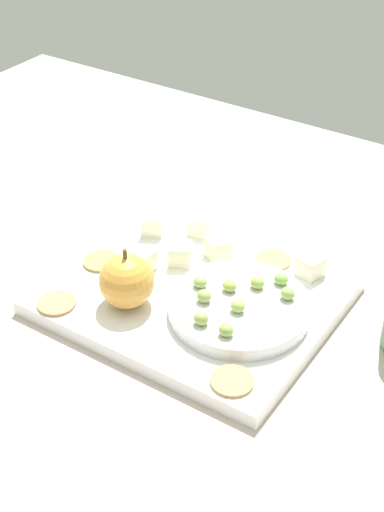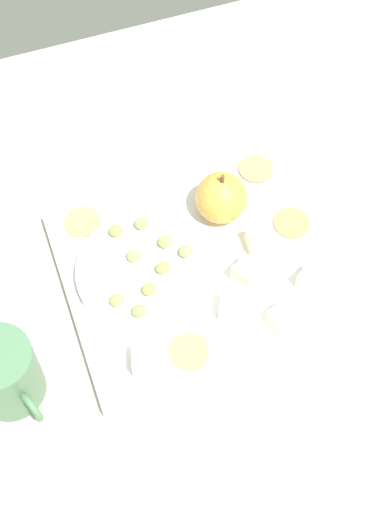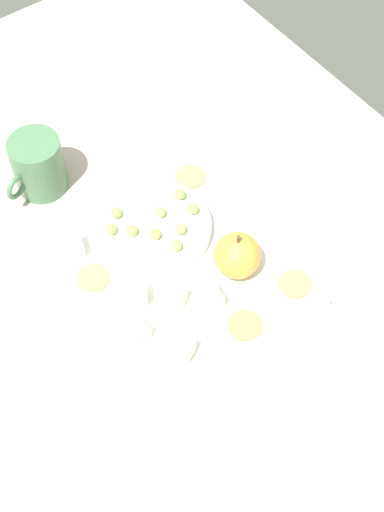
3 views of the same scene
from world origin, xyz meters
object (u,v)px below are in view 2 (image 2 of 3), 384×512
Objects in this scene: cracker_2 at (256,169)px; grape_1 at (149,289)px; cheese_cube_1 at (259,241)px; grape_0 at (163,268)px; grape_3 at (134,256)px; cracker_0 at (189,351)px; cracker_3 at (82,222)px; cheese_cube_0 at (312,281)px; cracker_1 at (292,223)px; cheese_cube_4 at (283,319)px; grape_8 at (185,251)px; grape_6 at (116,231)px; cheese_cube_2 at (145,361)px; cheese_cube_3 at (250,273)px; cheese_cube_5 at (232,308)px; grape_4 at (139,311)px; grape_2 at (117,300)px; platter at (201,269)px; apple_whole at (221,198)px; serving_dish at (144,272)px; grape_5 at (142,223)px; cup at (4,374)px; grape_7 at (165,242)px.

grape_1 is at bearing 35.71° from cracker_2.
cracker_2 is at bearing -111.09° from cheese_cube_1.
grape_3 reaches higher than grape_0.
cracker_3 is (6.82, -21.76, 0.00)cm from cracker_0.
cheese_cube_0 is 19.69cm from grape_1.
grape_3 reaches higher than cracker_1.
grape_0 reaches higher than cracker_2.
cracker_1 and cracker_2 have the same top height.
grape_8 is at bearing -56.84° from cheese_cube_4.
grape_3 is at bearing 103.44° from grape_6.
cheese_cube_2 is 16.98cm from cheese_cube_3.
cracker_0 is at bearing 25.47° from cheese_cube_5.
grape_4 is at bearing 3.59° from cheese_cube_3.
grape_2 is at bearing 20.64° from grape_0.
platter is 12.17× the size of cheese_cube_4.
cheese_cube_3 is 22.83cm from cracker_3.
cheese_cube_3 is 12.51cm from grape_1.
grape_0 reaches higher than cheese_cube_0.
cracker_1 is 1.00× the size of cracker_2.
cheese_cube_1 is 11.18cm from cheese_cube_4.
cheese_cube_1 is at bearing 174.22° from grape_8.
grape_8 is (6.77, 5.50, -0.82)cm from apple_whole.
platter is 7.89cm from cheese_cube_5.
serving_dish is at bearing -112.77° from grape_4.
cracker_2 is 18.37cm from grape_5.
grape_8 is (-9.07, -11.63, 1.13)cm from cheese_cube_2.
cheese_cube_5 is at bearing 179.70° from cup.
grape_7 is at bearing 21.31° from apple_whole.
cracker_1 is (-7.99, 4.70, -3.14)cm from apple_whole.
grape_7 reaches higher than cheese_cube_1.
cup reaches higher than cheese_cube_4.
grape_4 reaches higher than cheese_cube_0.
grape_2 reaches higher than cheese_cube_1.
cheese_cube_2 and cheese_cube_3 have the same top height.
grape_0 is (-5.73, -10.35, 1.13)cm from cheese_cube_2.
cracker_3 is 2.68× the size of grape_4.
platter is 7.19× the size of cracker_0.
grape_3 is at bearing -86.71° from grape_1.
cracker_1 is at bearing 159.91° from cracker_3.
cracker_3 is 23.18cm from cup.
grape_4 is (21.59, 16.37, 2.32)cm from cracker_2.
cheese_cube_4 is at bearing 178.36° from cracker_0.
apple_whole is 2.40× the size of cheese_cube_1.
grape_0 is (12.70, 0.33, 1.13)cm from cheese_cube_1.
grape_2 reaches higher than cracker_2.
cheese_cube_3 reaches higher than cracker_1.
cheese_cube_0 is 18.52cm from grape_7.
grape_3 is at bearing -102.67° from cheese_cube_2.
serving_dish is 9.53× the size of grape_1.
cheese_cube_0 is 1.58× the size of grape_5.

